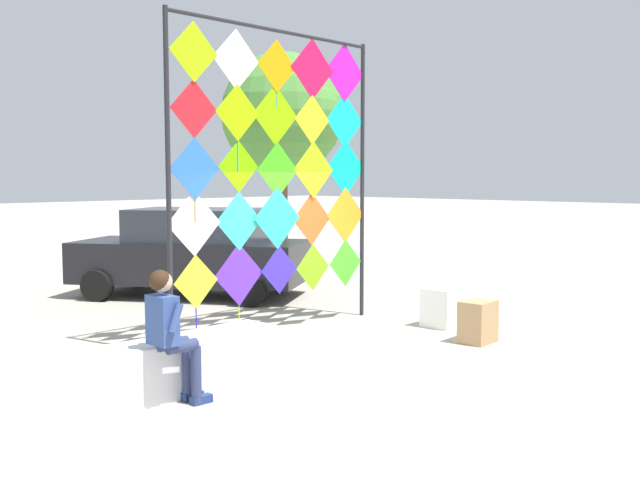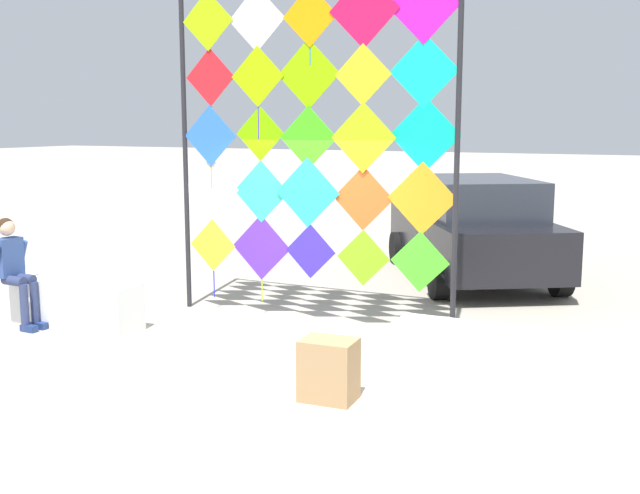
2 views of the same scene
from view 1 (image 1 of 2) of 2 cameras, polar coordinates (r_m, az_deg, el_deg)
The scene contains 8 objects.
ground at distance 11.02m, azimuth 1.49°, elevation -7.39°, with size 120.00×120.00×0.00m, color #ADA393.
plaza_ledge_left at distance 8.31m, azimuth -14.57°, elevation -9.56°, with size 3.88×0.54×0.63m, color white.
plaza_ledge_right at distance 13.75m, azimuth 13.25°, elevation -3.62°, with size 3.88×0.54×0.63m, color white.
kite_display_rack at distance 11.62m, azimuth -3.14°, elevation 6.56°, with size 4.13×0.10×4.68m.
seated_vendor at distance 8.03m, azimuth -11.29°, elevation -5.97°, with size 0.67×0.53×1.48m.
parked_car at distance 15.46m, azimuth -9.64°, elevation -0.37°, with size 4.10×4.95×1.79m.
cardboard_box_large at distance 11.29m, azimuth 11.91°, elevation -5.58°, with size 0.54×0.40×0.62m, color tan.
tree_broadleaf at distance 21.89m, azimuth -2.62°, elevation 10.06°, with size 3.54×3.61×6.00m.
Camera 1 is at (-7.96, -7.22, 2.44)m, focal length 42.10 mm.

